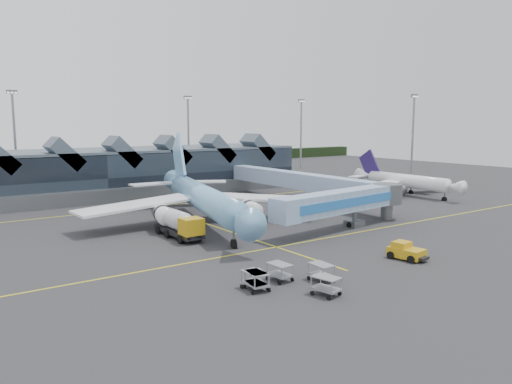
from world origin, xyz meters
TOP-DOWN VIEW (x-y plane):
  - ground at (0.00, 0.00)m, footprint 260.00×260.00m
  - taxi_stripes at (0.00, 10.00)m, footprint 120.00×60.00m
  - tree_line_far at (0.00, 110.00)m, footprint 260.00×4.00m
  - terminal at (-5.07, 47.35)m, footprint 90.00×22.25m
  - light_masts at (21.00, 62.80)m, footprint 132.40×42.56m
  - main_airliner at (-0.44, 9.95)m, footprint 36.10×42.32m
  - regional_jet at (48.96, 11.91)m, footprint 24.95×27.13m
  - jet_bridge at (15.54, -5.10)m, footprint 26.37×6.68m
  - fuel_truck at (-7.47, 3.90)m, footprint 3.15×10.67m
  - pushback_tug at (8.59, -20.53)m, footprint 3.15×4.50m
  - baggage_carts at (-8.25, -20.43)m, footprint 8.49×8.15m

SIDE VIEW (x-z plane):
  - ground at x=0.00m, z-range 0.00..0.00m
  - taxi_stripes at x=0.00m, z-range 0.00..0.01m
  - pushback_tug at x=8.59m, z-range -0.10..1.78m
  - baggage_carts at x=-8.25m, z-range 0.11..1.80m
  - tree_line_far at x=0.00m, z-range 0.00..4.00m
  - fuel_truck at x=-7.47m, z-range 0.22..3.79m
  - regional_jet at x=48.96m, z-range -1.71..7.63m
  - jet_bridge at x=15.54m, z-range 1.04..6.76m
  - main_airliner at x=-0.44m, z-range -2.84..10.94m
  - terminal at x=-5.07m, z-range -1.38..11.14m
  - light_masts at x=21.00m, z-range 1.26..23.71m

